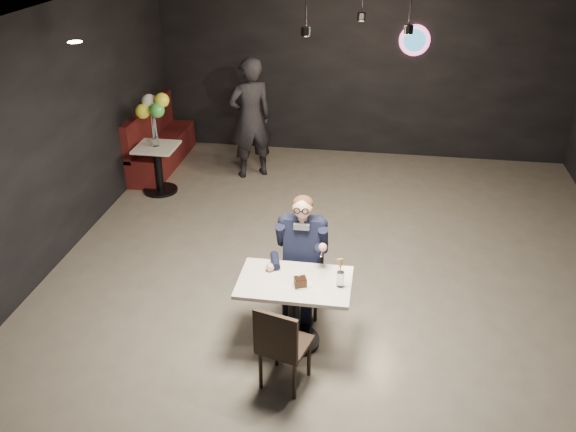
% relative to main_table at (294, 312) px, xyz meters
% --- Properties ---
extents(floor, '(9.00, 9.00, 0.00)m').
position_rel_main_table_xyz_m(floor, '(0.36, 0.89, -0.38)').
color(floor, slate).
rests_on(floor, ground).
extents(wall_sign, '(0.50, 0.06, 0.50)m').
position_rel_main_table_xyz_m(wall_sign, '(1.16, 5.36, 1.62)').
color(wall_sign, pink).
rests_on(wall_sign, floor).
extents(pendant_lights, '(1.40, 1.20, 0.36)m').
position_rel_main_table_xyz_m(pendant_lights, '(0.36, 2.89, 2.51)').
color(pendant_lights, black).
rests_on(pendant_lights, floor).
extents(main_table, '(1.10, 0.70, 0.75)m').
position_rel_main_table_xyz_m(main_table, '(0.00, 0.00, 0.00)').
color(main_table, white).
rests_on(main_table, floor).
extents(chair_far, '(0.42, 0.46, 0.92)m').
position_rel_main_table_xyz_m(chair_far, '(0.00, 0.55, 0.09)').
color(chair_far, black).
rests_on(chair_far, floor).
extents(chair_near, '(0.53, 0.55, 0.92)m').
position_rel_main_table_xyz_m(chair_near, '(0.00, -0.58, 0.09)').
color(chair_near, black).
rests_on(chair_near, floor).
extents(seated_man, '(0.60, 0.80, 1.44)m').
position_rel_main_table_xyz_m(seated_man, '(0.00, 0.55, 0.34)').
color(seated_man, black).
rests_on(seated_man, floor).
extents(dessert_plate, '(0.20, 0.20, 0.01)m').
position_rel_main_table_xyz_m(dessert_plate, '(0.08, -0.05, 0.38)').
color(dessert_plate, white).
rests_on(dessert_plate, main_table).
extents(cake_slice, '(0.14, 0.13, 0.08)m').
position_rel_main_table_xyz_m(cake_slice, '(0.07, -0.09, 0.43)').
color(cake_slice, black).
rests_on(cake_slice, dessert_plate).
extents(mint_leaf, '(0.06, 0.04, 0.01)m').
position_rel_main_table_xyz_m(mint_leaf, '(0.05, -0.10, 0.47)').
color(mint_leaf, '#2B843C').
rests_on(mint_leaf, cake_slice).
extents(sundae_glass, '(0.07, 0.07, 0.16)m').
position_rel_main_table_xyz_m(sundae_glass, '(0.44, -0.02, 0.45)').
color(sundae_glass, silver).
rests_on(sundae_glass, main_table).
extents(wafer_cone, '(0.07, 0.07, 0.12)m').
position_rel_main_table_xyz_m(wafer_cone, '(0.44, -0.02, 0.61)').
color(wafer_cone, '#B5834A').
rests_on(wafer_cone, sundae_glass).
extents(booth_bench, '(0.51, 2.04, 1.02)m').
position_rel_main_table_xyz_m(booth_bench, '(-2.89, 4.26, 0.13)').
color(booth_bench, '#3F0D0D').
rests_on(booth_bench, floor).
extents(side_table, '(0.60, 0.60, 0.75)m').
position_rel_main_table_xyz_m(side_table, '(-2.59, 3.26, 0.00)').
color(side_table, white).
rests_on(side_table, floor).
extents(balloon_vase, '(0.10, 0.10, 0.15)m').
position_rel_main_table_xyz_m(balloon_vase, '(-2.59, 3.26, 0.45)').
color(balloon_vase, silver).
rests_on(balloon_vase, side_table).
extents(balloon_bunch, '(0.39, 0.39, 0.65)m').
position_rel_main_table_xyz_m(balloon_bunch, '(-2.59, 3.26, 0.85)').
color(balloon_bunch, '#FEFF35').
rests_on(balloon_bunch, balloon_vase).
extents(passerby, '(0.84, 0.76, 1.93)m').
position_rel_main_table_xyz_m(passerby, '(-1.31, 4.10, 0.59)').
color(passerby, black).
rests_on(passerby, floor).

